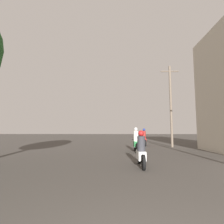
{
  "coord_description": "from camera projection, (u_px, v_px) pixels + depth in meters",
  "views": [
    {
      "loc": [
        -0.44,
        -1.22,
        1.51
      ],
      "look_at": [
        -0.86,
        16.78,
        3.34
      ],
      "focal_mm": 28.0,
      "sensor_mm": 36.0,
      "label": 1
    }
  ],
  "objects": [
    {
      "name": "motorcycle_white",
      "position": [
        141.0,
        152.0,
        7.18
      ],
      "size": [
        0.6,
        1.84,
        1.48
      ],
      "rotation": [
        0.0,
        0.0,
        0.1
      ],
      "color": "black",
      "rests_on": "ground_plane"
    },
    {
      "name": "utility_pole_far",
      "position": [
        171.0,
        104.0,
        15.57
      ],
      "size": [
        1.6,
        0.2,
        7.29
      ],
      "color": "#6B5B4C",
      "rests_on": "ground_plane"
    },
    {
      "name": "motorcycle_red",
      "position": [
        144.0,
        139.0,
        16.57
      ],
      "size": [
        0.6,
        2.06,
        1.63
      ],
      "rotation": [
        0.0,
        0.0,
        -0.05
      ],
      "color": "black",
      "rests_on": "ground_plane"
    },
    {
      "name": "motorcycle_green",
      "position": [
        136.0,
        142.0,
        11.93
      ],
      "size": [
        0.6,
        2.1,
        1.67
      ],
      "rotation": [
        0.0,
        0.0,
        -0.05
      ],
      "color": "black",
      "rests_on": "ground_plane"
    }
  ]
}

